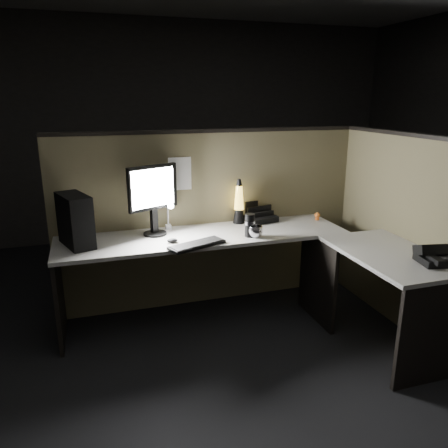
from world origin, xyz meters
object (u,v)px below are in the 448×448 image
object	(u,v)px
keyboard	(197,245)
desk_phone	(435,255)
pc_tower	(75,220)
monitor	(153,193)
lava_lamp	(239,205)

from	to	relation	value
keyboard	desk_phone	size ratio (longest dim) A/B	1.65
keyboard	desk_phone	distance (m)	1.63
pc_tower	monitor	bearing A→B (deg)	-9.48
pc_tower	keyboard	xyz separation A→B (m)	(0.84, -0.29, -0.18)
monitor	lava_lamp	distance (m)	0.77
keyboard	lava_lamp	world-z (taller)	lava_lamp
desk_phone	pc_tower	bearing A→B (deg)	165.63
pc_tower	lava_lamp	xyz separation A→B (m)	(1.34, 0.20, -0.03)
lava_lamp	desk_phone	size ratio (longest dim) A/B	1.47
monitor	keyboard	size ratio (longest dim) A/B	1.28
monitor	desk_phone	distance (m)	2.06
desk_phone	lava_lamp	bearing A→B (deg)	136.93
pc_tower	lava_lamp	world-z (taller)	lava_lamp
lava_lamp	monitor	bearing A→B (deg)	-172.11
keyboard	lava_lamp	xyz separation A→B (m)	(0.50, 0.49, 0.15)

